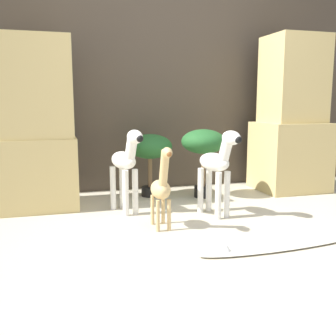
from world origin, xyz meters
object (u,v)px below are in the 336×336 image
potted_palm_front (203,145)px  potted_palm_back (150,149)px  zebra_right (218,165)px  zebra_left (126,163)px  surfboard (283,244)px  giraffe_figurine (162,186)px

potted_palm_front → potted_palm_back: bearing=159.3°
zebra_right → potted_palm_front: 0.68m
zebra_left → surfboard: (0.85, -1.08, -0.42)m
zebra_left → surfboard: bearing=-51.8°
giraffe_figurine → surfboard: 0.94m
zebra_right → potted_palm_back: (-0.36, 0.85, 0.05)m
zebra_left → potted_palm_back: bearing=58.0°
giraffe_figurine → potted_palm_back: size_ratio=1.01×
zebra_left → potted_palm_front: (0.84, 0.36, 0.09)m
zebra_right → giraffe_figurine: size_ratio=1.14×
zebra_right → potted_palm_front: size_ratio=1.06×
giraffe_figurine → potted_palm_back: giraffe_figurine is taller
potted_palm_front → potted_palm_back: (-0.50, 0.19, -0.05)m
zebra_right → surfboard: (0.14, -0.77, -0.42)m
potted_palm_back → surfboard: potted_palm_back is taller
surfboard → zebra_left: bearing=128.2°
potted_palm_front → potted_palm_back: size_ratio=1.08×
zebra_left → potted_palm_front: size_ratio=1.06×
potted_palm_front → giraffe_figurine: bearing=-127.6°
zebra_right → surfboard: bearing=-79.5°
giraffe_figurine → surfboard: giraffe_figurine is taller
zebra_right → potted_palm_front: zebra_right is taller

